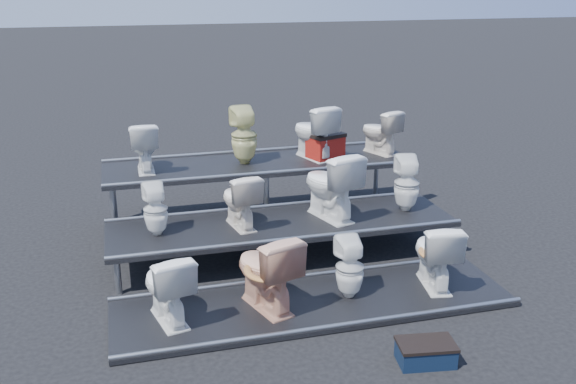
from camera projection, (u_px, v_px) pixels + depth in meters
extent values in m
plane|color=black|center=(282.00, 256.00, 7.98)|extent=(80.00, 80.00, 0.00)
cube|color=black|center=(314.00, 303.00, 6.78)|extent=(4.20, 1.20, 0.06)
cube|color=black|center=(282.00, 239.00, 7.90)|extent=(4.20, 1.20, 0.46)
cube|color=black|center=(259.00, 191.00, 9.03)|extent=(4.20, 1.20, 0.86)
imported|color=white|center=(167.00, 286.00, 6.27)|extent=(0.57, 0.80, 0.74)
imported|color=tan|center=(266.00, 270.00, 6.51)|extent=(0.70, 0.92, 0.83)
imported|color=white|center=(350.00, 268.00, 6.76)|extent=(0.31, 0.31, 0.67)
imported|color=white|center=(435.00, 253.00, 6.99)|extent=(0.55, 0.81, 0.76)
imported|color=white|center=(156.00, 210.00, 7.36)|extent=(0.30, 0.31, 0.62)
imported|color=silver|center=(240.00, 200.00, 7.59)|extent=(0.48, 0.71, 0.67)
imported|color=white|center=(330.00, 185.00, 7.84)|extent=(0.69, 0.94, 0.85)
imported|color=white|center=(407.00, 183.00, 8.12)|extent=(0.38, 0.39, 0.71)
imported|color=white|center=(144.00, 146.00, 8.40)|extent=(0.37, 0.65, 0.66)
imported|color=beige|center=(244.00, 135.00, 8.71)|extent=(0.37, 0.38, 0.78)
imported|color=white|center=(313.00, 132.00, 8.96)|extent=(0.63, 0.84, 0.77)
imported|color=silver|center=(380.00, 132.00, 9.23)|extent=(0.56, 0.72, 0.64)
cube|color=#9D2011|center=(325.00, 148.00, 9.01)|extent=(0.54, 0.48, 0.32)
cube|color=black|center=(426.00, 354.00, 5.76)|extent=(0.53, 0.37, 0.18)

